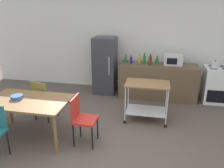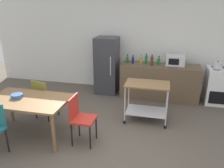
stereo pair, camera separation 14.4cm
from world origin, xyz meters
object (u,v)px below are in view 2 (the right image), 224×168
at_px(dining_table, 28,103).
at_px(bottle_olive_oil, 133,60).
at_px(bottle_soda, 127,60).
at_px(bottle_sesame_oil, 152,61).
at_px(refrigerator, 107,66).
at_px(bottle_wine, 141,60).
at_px(stove_oven, 218,86).
at_px(bottle_sparkling_water, 159,61).
at_px(chair_olive, 44,96).
at_px(kitchen_cart, 147,96).
at_px(bottle_hot_sauce, 146,60).
at_px(chair_red, 80,116).
at_px(kettle, 217,65).
at_px(fruit_bowl, 17,96).
at_px(microwave, 175,60).

height_order(dining_table, bottle_olive_oil, bottle_olive_oil).
bearing_deg(bottle_soda, bottle_sesame_oil, -9.42).
distance_m(refrigerator, bottle_wine, 0.97).
bearing_deg(stove_oven, bottle_soda, 179.27).
bearing_deg(bottle_sparkling_water, stove_oven, -1.37).
xyz_separation_m(chair_olive, refrigerator, (0.93, 1.84, 0.26)).
height_order(bottle_wine, bottle_sesame_oil, bottle_sesame_oil).
distance_m(dining_table, bottle_sparkling_water, 3.35).
relative_size(bottle_olive_oil, bottle_wine, 0.94).
distance_m(refrigerator, kitchen_cart, 1.90).
height_order(refrigerator, bottle_hot_sauce, refrigerator).
bearing_deg(dining_table, kitchen_cart, 27.08).
relative_size(dining_table, chair_red, 1.69).
distance_m(chair_red, bottle_hot_sauce, 2.64).
relative_size(stove_oven, kettle, 3.84).
relative_size(chair_olive, kitchen_cart, 0.98).
relative_size(stove_oven, bottle_hot_sauce, 3.29).
bearing_deg(bottle_olive_oil, kitchen_cart, -69.54).
bearing_deg(fruit_bowl, microwave, 40.71).
bearing_deg(chair_red, bottle_sparkling_water, -25.79).
height_order(chair_red, bottle_sparkling_water, bottle_sparkling_water).
bearing_deg(bottle_wine, chair_olive, -136.18).
relative_size(microwave, kettle, 1.92).
height_order(stove_oven, bottle_sparkling_water, bottle_sparkling_water).
distance_m(chair_olive, bottle_hot_sauce, 2.71).
height_order(chair_red, bottle_sesame_oil, bottle_sesame_oil).
bearing_deg(dining_table, bottle_sparkling_water, 47.44).
bearing_deg(bottle_sesame_oil, bottle_soda, 170.58).
relative_size(chair_olive, bottle_hot_sauce, 3.19).
bearing_deg(chair_olive, refrigerator, -103.98).
xyz_separation_m(bottle_soda, microwave, (1.23, 0.04, 0.04)).
relative_size(kitchen_cart, bottle_olive_oil, 4.07).
bearing_deg(bottle_soda, bottle_sparkling_water, 0.44).
bearing_deg(bottle_sesame_oil, refrigerator, 172.62).
xyz_separation_m(dining_table, bottle_wine, (1.80, 2.45, 0.33)).
bearing_deg(chair_red, chair_olive, 59.12).
height_order(chair_red, bottle_olive_oil, bottle_olive_oil).
height_order(dining_table, kitchen_cart, kitchen_cart).
bearing_deg(microwave, kettle, -9.86).
relative_size(dining_table, kitchen_cart, 1.65).
height_order(stove_oven, refrigerator, refrigerator).
distance_m(stove_oven, bottle_hot_sauce, 1.91).
xyz_separation_m(stove_oven, bottle_sparkling_water, (-1.50, 0.04, 0.53)).
bearing_deg(chair_olive, bottle_wine, -123.47).
xyz_separation_m(kitchen_cart, microwave, (0.57, 1.42, 0.46)).
relative_size(microwave, fruit_bowl, 2.12).
bearing_deg(microwave, chair_olive, -146.16).
distance_m(chair_olive, stove_oven, 4.21).
bearing_deg(bottle_sparkling_water, fruit_bowl, -135.36).
bearing_deg(microwave, bottle_wine, -177.23).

